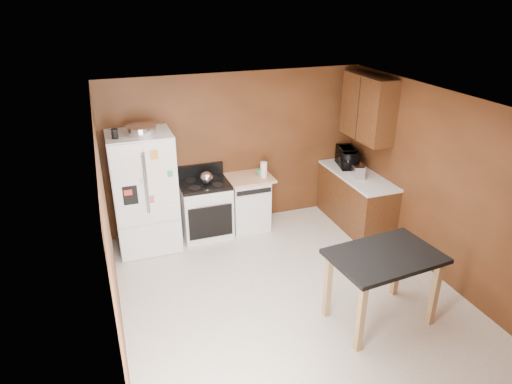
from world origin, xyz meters
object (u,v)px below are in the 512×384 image
refrigerator (145,192)px  dishwasher (248,202)px  toaster (358,171)px  microwave (347,158)px  pen_cup (115,134)px  kettle (207,178)px  paper_towel (264,170)px  roasting_pan (141,129)px  gas_range (205,208)px  green_canister (260,172)px  island (384,265)px

refrigerator → dishwasher: bearing=3.0°
toaster → microwave: bearing=96.7°
pen_cup → kettle: size_ratio=0.69×
paper_towel → dishwasher: 0.62m
roasting_pan → pen_cup: (-0.36, -0.13, 0.01)m
microwave → gas_range: microwave is taller
green_canister → refrigerator: refrigerator is taller
refrigerator → island: refrigerator is taller
roasting_pan → island: roasting_pan is taller
paper_towel → dishwasher: (-0.24, 0.09, -0.56)m
kettle → microwave: 2.42m
kettle → toaster: toaster is taller
kettle → dishwasher: bearing=5.7°
pen_cup → island: 3.83m
roasting_pan → pen_cup: size_ratio=3.24×
toaster → paper_towel: bearing=176.1°
gas_range → refrigerator: bearing=-176.2°
pen_cup → green_canister: 2.36m
green_canister → gas_range: bearing=-177.0°
pen_cup → kettle: (1.26, 0.16, -0.87)m
kettle → microwave: bearing=-0.8°
green_canister → refrigerator: 1.85m
paper_towel → green_canister: bearing=102.5°
pen_cup → roasting_pan: bearing=20.5°
pen_cup → island: (2.67, -2.52, -1.10)m
roasting_pan → dishwasher: size_ratio=0.49×
roasting_pan → gas_range: bearing=4.3°
green_canister → island: bearing=-79.6°
refrigerator → dishwasher: (1.63, 0.09, -0.45)m
toaster → dishwasher: toaster is taller
roasting_pan → gas_range: size_ratio=0.39×
kettle → green_canister: 0.91m
pen_cup → microwave: bearing=1.9°
green_canister → dishwasher: bearing=-173.5°
refrigerator → island: size_ratio=1.38×
green_canister → dishwasher: size_ratio=0.11×
gas_range → dishwasher: gas_range is taller
island → refrigerator: bearing=131.5°
toaster → gas_range: bearing=-177.7°
refrigerator → gas_range: size_ratio=1.64×
green_canister → refrigerator: bearing=-176.6°
microwave → gas_range: bearing=101.4°
gas_range → dishwasher: (0.72, 0.02, -0.01)m
kettle → refrigerator: 0.95m
toaster → gas_range: size_ratio=0.25×
gas_range → island: size_ratio=0.84×
kettle → microwave: microwave is taller
roasting_pan → dishwasher: roasting_pan is taller
kettle → gas_range: 0.54m
paper_towel → gas_range: size_ratio=0.23×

